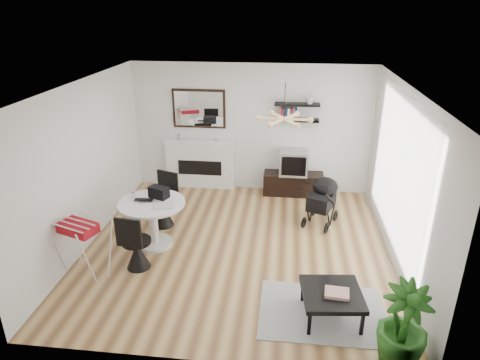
# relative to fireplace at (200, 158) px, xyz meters

# --- Properties ---
(floor) EXTENTS (5.00, 5.00, 0.00)m
(floor) POSITION_rel_fireplace_xyz_m (1.10, -2.42, -0.69)
(floor) COLOR brown
(floor) RESTS_ON ground
(ceiling) EXTENTS (5.00, 5.00, 0.00)m
(ceiling) POSITION_rel_fireplace_xyz_m (1.10, -2.42, 2.01)
(ceiling) COLOR white
(ceiling) RESTS_ON wall_back
(wall_back) EXTENTS (5.00, 0.00, 5.00)m
(wall_back) POSITION_rel_fireplace_xyz_m (1.10, 0.08, 0.66)
(wall_back) COLOR white
(wall_back) RESTS_ON floor
(wall_left) EXTENTS (0.00, 5.00, 5.00)m
(wall_left) POSITION_rel_fireplace_xyz_m (-1.40, -2.42, 0.66)
(wall_left) COLOR white
(wall_left) RESTS_ON floor
(wall_right) EXTENTS (0.00, 5.00, 5.00)m
(wall_right) POSITION_rel_fireplace_xyz_m (3.60, -2.42, 0.66)
(wall_right) COLOR white
(wall_right) RESTS_ON floor
(sheer_curtain) EXTENTS (0.04, 3.60, 2.60)m
(sheer_curtain) POSITION_rel_fireplace_xyz_m (3.50, -2.22, 0.66)
(sheer_curtain) COLOR white
(sheer_curtain) RESTS_ON wall_right
(fireplace) EXTENTS (1.50, 0.17, 2.16)m
(fireplace) POSITION_rel_fireplace_xyz_m (0.00, 0.00, 0.00)
(fireplace) COLOR white
(fireplace) RESTS_ON floor
(shelf_lower) EXTENTS (0.90, 0.25, 0.04)m
(shelf_lower) POSITION_rel_fireplace_xyz_m (2.03, -0.05, 0.91)
(shelf_lower) COLOR black
(shelf_lower) RESTS_ON wall_back
(shelf_upper) EXTENTS (0.90, 0.25, 0.04)m
(shelf_upper) POSITION_rel_fireplace_xyz_m (2.03, -0.05, 1.23)
(shelf_upper) COLOR black
(shelf_upper) RESTS_ON wall_back
(pendant_lamp) EXTENTS (0.90, 0.90, 0.10)m
(pendant_lamp) POSITION_rel_fireplace_xyz_m (1.80, -2.12, 1.46)
(pendant_lamp) COLOR #E3B977
(pendant_lamp) RESTS_ON ceiling
(tv_console) EXTENTS (1.25, 0.44, 0.47)m
(tv_console) POSITION_rel_fireplace_xyz_m (2.03, -0.15, -0.45)
(tv_console) COLOR black
(tv_console) RESTS_ON floor
(crt_tv) EXTENTS (0.58, 0.51, 0.51)m
(crt_tv) POSITION_rel_fireplace_xyz_m (2.01, -0.16, 0.04)
(crt_tv) COLOR #ACACAF
(crt_tv) RESTS_ON tv_console
(dining_table) EXTENTS (1.09, 1.09, 0.80)m
(dining_table) POSITION_rel_fireplace_xyz_m (-0.29, -2.51, -0.16)
(dining_table) COLOR white
(dining_table) RESTS_ON floor
(laptop) EXTENTS (0.32, 0.21, 0.02)m
(laptop) POSITION_rel_fireplace_xyz_m (-0.43, -2.52, 0.13)
(laptop) COLOR black
(laptop) RESTS_ON dining_table
(black_bag) EXTENTS (0.36, 0.29, 0.19)m
(black_bag) POSITION_rel_fireplace_xyz_m (-0.22, -2.31, 0.21)
(black_bag) COLOR black
(black_bag) RESTS_ON dining_table
(newspaper) EXTENTS (0.40, 0.36, 0.01)m
(newspaper) POSITION_rel_fireplace_xyz_m (-0.07, -2.62, 0.12)
(newspaper) COLOR silver
(newspaper) RESTS_ON dining_table
(drinking_glass) EXTENTS (0.06, 0.06, 0.10)m
(drinking_glass) POSITION_rel_fireplace_xyz_m (-0.64, -2.39, 0.16)
(drinking_glass) COLOR white
(drinking_glass) RESTS_ON dining_table
(chair_far) EXTENTS (0.52, 0.53, 0.99)m
(chair_far) POSITION_rel_fireplace_xyz_m (-0.33, -1.80, -0.37)
(chair_far) COLOR black
(chair_far) RESTS_ON floor
(chair_near) EXTENTS (0.45, 0.47, 0.94)m
(chair_near) POSITION_rel_fireplace_xyz_m (-0.35, -3.20, -0.39)
(chair_near) COLOR black
(chair_near) RESTS_ON floor
(drying_rack) EXTENTS (0.79, 0.77, 0.94)m
(drying_rack) POSITION_rel_fireplace_xyz_m (-1.04, -3.47, -0.19)
(drying_rack) COLOR white
(drying_rack) RESTS_ON floor
(stroller) EXTENTS (0.72, 0.87, 0.96)m
(stroller) POSITION_rel_fireplace_xyz_m (2.55, -1.38, -0.28)
(stroller) COLOR black
(stroller) RESTS_ON floor
(rug) EXTENTS (1.67, 1.20, 0.01)m
(rug) POSITION_rel_fireplace_xyz_m (2.43, -3.92, -0.68)
(rug) COLOR #959595
(rug) RESTS_ON floor
(coffee_table) EXTENTS (0.83, 0.83, 0.39)m
(coffee_table) POSITION_rel_fireplace_xyz_m (2.52, -4.00, -0.33)
(coffee_table) COLOR black
(coffee_table) RESTS_ON rug
(magazines) EXTENTS (0.32, 0.27, 0.04)m
(magazines) POSITION_rel_fireplace_xyz_m (2.57, -4.05, -0.26)
(magazines) COLOR #BA422E
(magazines) RESTS_ON coffee_table
(potted_plant) EXTENTS (0.67, 0.67, 1.02)m
(potted_plant) POSITION_rel_fireplace_xyz_m (3.23, -4.65, -0.18)
(potted_plant) COLOR #245D1A
(potted_plant) RESTS_ON floor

